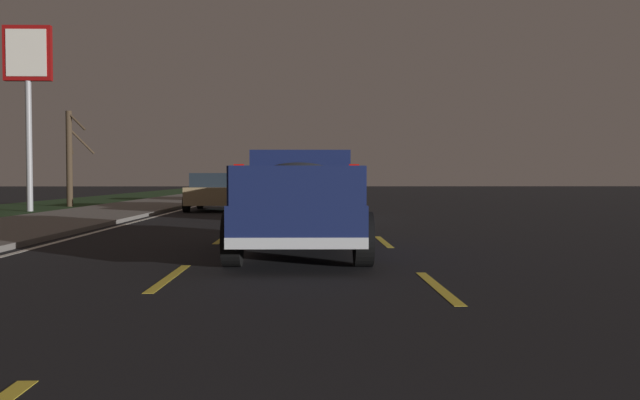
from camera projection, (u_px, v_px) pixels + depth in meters
The scene contains 11 objects.
ground at pixel (304, 209), 27.28m from camera, with size 144.00×144.00×0.00m, color black.
sidewalk_shoulder at pixel (128, 208), 27.12m from camera, with size 108.00×4.00×0.12m, color slate.
grass_verge at pixel (9, 210), 27.01m from camera, with size 108.00×6.00×0.01m, color #1E3819.
lane_markings at pixel (240, 206), 30.15m from camera, with size 108.00×7.04×0.01m.
pickup_truck at pixel (300, 199), 11.61m from camera, with size 5.44×2.31×1.87m.
sedan_green at pixel (238, 188), 35.77m from camera, with size 4.43×2.06×1.54m.
sedan_tan at pixel (215, 191), 26.53m from camera, with size 4.42×2.06×1.54m.
sedan_silver at pixel (307, 195), 21.14m from camera, with size 4.43×2.07×1.54m.
sedan_black at pixel (301, 186), 41.81m from camera, with size 4.41×2.04×1.54m.
gas_price_sign at pixel (28, 71), 25.57m from camera, with size 0.27×1.90×7.43m.
bare_tree_far at pixel (70, 156), 30.00m from camera, with size 1.22×1.25×4.48m.
Camera 1 is at (-0.25, -0.12, 1.36)m, focal length 35.95 mm.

